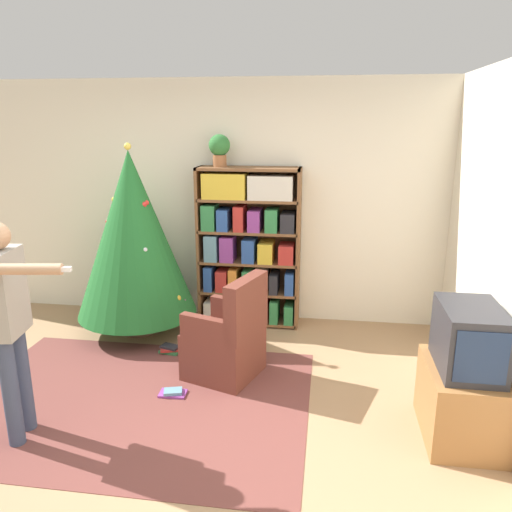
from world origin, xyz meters
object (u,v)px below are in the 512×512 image
bookshelf (249,246)px  standing_person (9,316)px  armchair (228,341)px  potted_plant (219,148)px  christmas_tree (133,235)px  television (469,338)px

bookshelf → standing_person: bookshelf is taller
armchair → standing_person: 1.75m
standing_person → potted_plant: bearing=149.0°
bookshelf → standing_person: size_ratio=1.10×
christmas_tree → potted_plant: (0.81, 0.43, 0.84)m
television → armchair: size_ratio=0.64×
bookshelf → standing_person: bearing=-118.9°
standing_person → potted_plant: (0.95, 2.29, 0.98)m
television → armchair: bearing=161.1°
armchair → potted_plant: potted_plant is taller
christmas_tree → standing_person: 1.86m
bookshelf → television: bearing=-45.5°
television → standing_person: size_ratio=0.38×
standing_person → christmas_tree: bearing=167.2°
television → potted_plant: potted_plant is taller
bookshelf → christmas_tree: 1.20m
bookshelf → potted_plant: size_ratio=5.18×
christmas_tree → television: bearing=-25.8°
christmas_tree → potted_plant: 1.24m
television → potted_plant: size_ratio=1.79×
television → potted_plant: 3.02m
armchair → potted_plant: (-0.31, 1.22, 1.57)m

